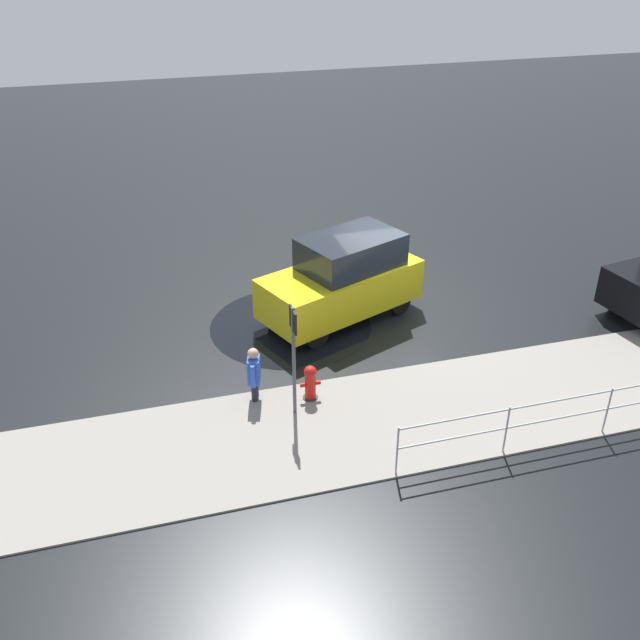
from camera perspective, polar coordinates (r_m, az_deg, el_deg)
The scene contains 8 objects.
ground_plane at distance 17.97m, azimuth 6.00°, elevation 0.95°, with size 60.00×60.00×0.00m, color black.
kerb_strip at distance 14.77m, azimuth 11.87°, elevation -6.63°, with size 24.00×3.20×0.04m, color gray.
moving_hatchback at distance 17.04m, azimuth 1.86°, elevation 3.31°, with size 4.25×3.04×2.06m.
fire_hydrant at distance 14.40m, azimuth -0.78°, elevation -5.08°, with size 0.42×0.31×0.80m.
pedestrian at distance 14.30m, azimuth -5.31°, elevation -4.14°, with size 0.33×0.55×1.22m.
metal_railing at distance 14.38m, azimuth 22.14°, elevation -6.12°, with size 8.45×0.04×1.05m.
sign_post at distance 13.36m, azimuth -2.13°, elevation -2.10°, with size 0.07×0.44×2.40m.
puddle_patch at distance 17.14m, azimuth -2.36°, elevation -0.42°, with size 3.87×3.87×0.01m, color black.
Camera 1 is at (6.05, 14.53, 8.67)m, focal length 40.00 mm.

